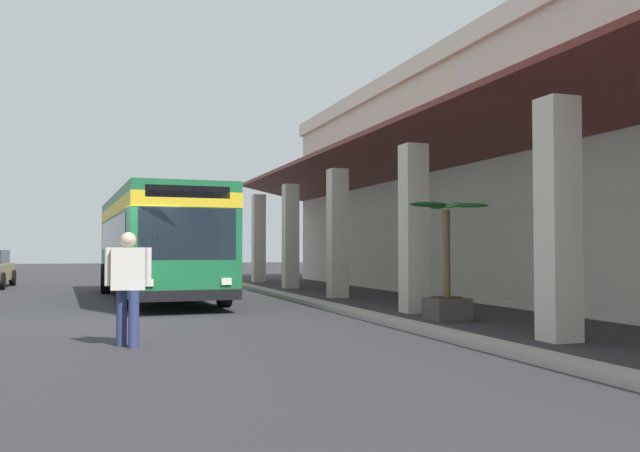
# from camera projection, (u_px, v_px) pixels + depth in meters

# --- Properties ---
(ground) EXTENTS (120.00, 120.00, 0.00)m
(ground) POSITION_uv_depth(u_px,v_px,m) (450.00, 308.00, 17.37)
(ground) COLOR #2D2D30
(curb_strip) EXTENTS (38.21, 0.50, 0.12)m
(curb_strip) POSITION_uv_depth(u_px,v_px,m) (317.00, 303.00, 18.22)
(curb_strip) COLOR #9E998E
(curb_strip) RESTS_ON ground
(plaza_building) EXTENTS (32.14, 13.84, 7.86)m
(plaza_building) POSITION_uv_depth(u_px,v_px,m) (610.00, 171.00, 21.39)
(plaza_building) COLOR beige
(plaza_building) RESTS_ON ground
(transit_bus) EXTENTS (11.31, 3.13, 3.34)m
(transit_bus) POSITION_uv_depth(u_px,v_px,m) (156.00, 238.00, 20.85)
(transit_bus) COLOR #196638
(transit_bus) RESTS_ON ground
(pedestrian) EXTENTS (0.43, 0.69, 1.77)m
(pedestrian) POSITION_uv_depth(u_px,v_px,m) (128.00, 282.00, 10.55)
(pedestrian) COLOR navy
(pedestrian) RESTS_ON ground
(potted_palm) EXTENTS (1.78, 1.78, 2.54)m
(potted_palm) POSITION_uv_depth(u_px,v_px,m) (447.00, 288.00, 14.50)
(potted_palm) COLOR #4C4742
(potted_palm) RESTS_ON ground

